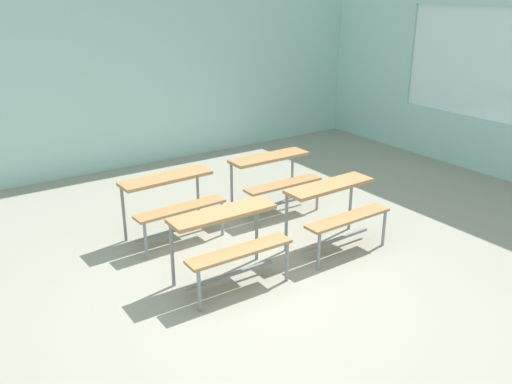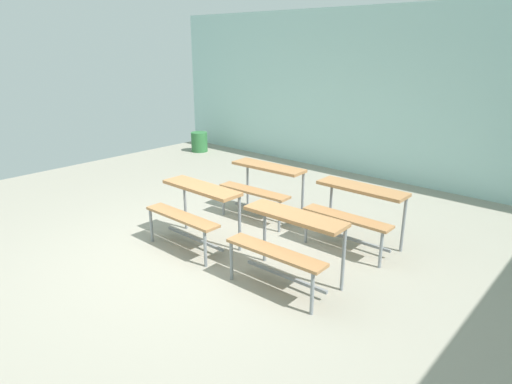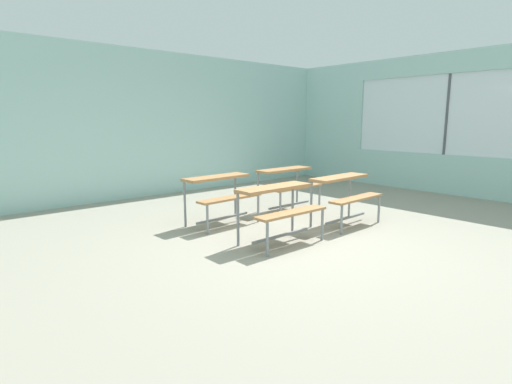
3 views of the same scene
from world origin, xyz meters
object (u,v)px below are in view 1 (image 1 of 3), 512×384
desk_bench_r0c0 (228,232)px  desk_bench_r0c1 (336,202)px  desk_bench_r1c1 (274,171)px  desk_bench_r1c0 (171,193)px

desk_bench_r0c0 → desk_bench_r0c1: 1.40m
desk_bench_r0c0 → desk_bench_r1c1: 1.93m
desk_bench_r1c1 → desk_bench_r0c0: bearing=-139.4°
desk_bench_r0c1 → desk_bench_r1c0: 1.90m
desk_bench_r1c0 → desk_bench_r1c1: size_ratio=1.02×
desk_bench_r0c0 → desk_bench_r1c0: size_ratio=0.98×
desk_bench_r0c0 → desk_bench_r1c1: (1.46, 1.26, 0.00)m
desk_bench_r0c0 → desk_bench_r1c1: size_ratio=1.00×
desk_bench_r0c0 → desk_bench_r1c0: (-0.01, 1.27, 0.00)m
desk_bench_r0c0 → desk_bench_r0c1: same height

